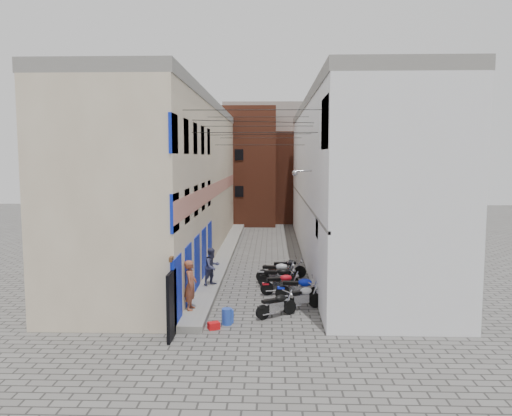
# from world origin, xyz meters

# --- Properties ---
(ground) EXTENTS (90.00, 90.00, 0.00)m
(ground) POSITION_xyz_m (0.00, 0.00, 0.00)
(ground) COLOR #5C5956
(ground) RESTS_ON ground
(plinth) EXTENTS (0.90, 26.00, 0.25)m
(plinth) POSITION_xyz_m (-2.05, 13.00, 0.12)
(plinth) COLOR gray
(plinth) RESTS_ON ground
(building_left) EXTENTS (5.10, 27.00, 9.00)m
(building_left) POSITION_xyz_m (-4.98, 12.95, 4.50)
(building_left) COLOR #BFAE90
(building_left) RESTS_ON ground
(building_right) EXTENTS (5.94, 26.00, 9.00)m
(building_right) POSITION_xyz_m (5.00, 13.00, 4.51)
(building_right) COLOR white
(building_right) RESTS_ON ground
(building_far_brick_left) EXTENTS (6.00, 6.00, 10.00)m
(building_far_brick_left) POSITION_xyz_m (-2.00, 28.00, 5.00)
(building_far_brick_left) COLOR brown
(building_far_brick_left) RESTS_ON ground
(building_far_brick_right) EXTENTS (5.00, 6.00, 8.00)m
(building_far_brick_right) POSITION_xyz_m (3.00, 30.00, 4.00)
(building_far_brick_right) COLOR brown
(building_far_brick_right) RESTS_ON ground
(building_far_concrete) EXTENTS (8.00, 5.00, 11.00)m
(building_far_concrete) POSITION_xyz_m (0.00, 34.00, 5.50)
(building_far_concrete) COLOR gray
(building_far_concrete) RESTS_ON ground
(far_shopfront) EXTENTS (2.00, 0.30, 2.40)m
(far_shopfront) POSITION_xyz_m (0.00, 25.20, 1.20)
(far_shopfront) COLOR black
(far_shopfront) RESTS_ON ground
(overhead_wires) EXTENTS (5.80, 13.02, 1.32)m
(overhead_wires) POSITION_xyz_m (0.00, 7.64, 7.12)
(overhead_wires) COLOR black
(overhead_wires) RESTS_ON ground
(motorcycle_a) EXTENTS (1.72, 1.36, 0.98)m
(motorcycle_a) POSITION_xyz_m (0.87, 1.87, 0.49)
(motorcycle_a) COLOR black
(motorcycle_a) RESTS_ON ground
(motorcycle_b) EXTENTS (1.86, 1.31, 1.04)m
(motorcycle_b) POSITION_xyz_m (1.84, 2.79, 0.52)
(motorcycle_b) COLOR silver
(motorcycle_b) RESTS_ON ground
(motorcycle_c) EXTENTS (2.02, 0.73, 1.15)m
(motorcycle_c) POSITION_xyz_m (1.83, 3.89, 0.57)
(motorcycle_c) COLOR #0E23D5
(motorcycle_c) RESTS_ON ground
(motorcycle_d) EXTENTS (1.89, 0.89, 1.05)m
(motorcycle_d) POSITION_xyz_m (1.11, 4.84, 0.52)
(motorcycle_d) COLOR #B40C17
(motorcycle_d) RESTS_ON ground
(motorcycle_e) EXTENTS (1.88, 0.78, 1.06)m
(motorcycle_e) POSITION_xyz_m (0.99, 6.01, 0.53)
(motorcycle_e) COLOR black
(motorcycle_e) RESTS_ON ground
(motorcycle_f) EXTENTS (2.00, 0.78, 1.13)m
(motorcycle_f) POSITION_xyz_m (0.94, 6.80, 0.57)
(motorcycle_f) COLOR #ABACB0
(motorcycle_f) RESTS_ON ground
(motorcycle_g) EXTENTS (1.88, 0.68, 1.07)m
(motorcycle_g) POSITION_xyz_m (1.43, 7.80, 0.54)
(motorcycle_g) COLOR black
(motorcycle_g) RESTS_ON ground
(person_a) EXTENTS (0.47, 0.69, 1.84)m
(person_a) POSITION_xyz_m (-2.28, 1.88, 1.17)
(person_a) COLOR brown
(person_a) RESTS_ON plinth
(person_b) EXTENTS (0.99, 1.01, 1.64)m
(person_b) POSITION_xyz_m (-1.92, 5.43, 1.07)
(person_b) COLOR #3A3B57
(person_b) RESTS_ON plinth
(water_jug_near) EXTENTS (0.42, 0.42, 0.57)m
(water_jug_near) POSITION_xyz_m (-0.87, 0.99, 0.28)
(water_jug_near) COLOR #2446B6
(water_jug_near) RESTS_ON ground
(water_jug_far) EXTENTS (0.38, 0.38, 0.46)m
(water_jug_far) POSITION_xyz_m (-0.79, 1.19, 0.23)
(water_jug_far) COLOR blue
(water_jug_far) RESTS_ON ground
(red_crate) EXTENTS (0.47, 0.42, 0.24)m
(red_crate) POSITION_xyz_m (-1.28, 0.50, 0.12)
(red_crate) COLOR red
(red_crate) RESTS_ON ground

